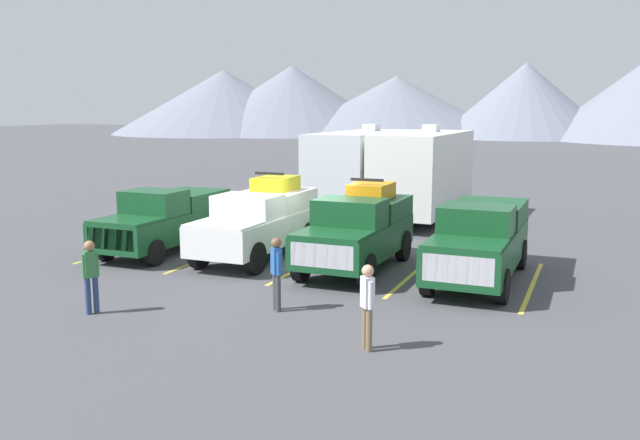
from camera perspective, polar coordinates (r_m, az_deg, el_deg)
ground_plane at (r=20.79m, az=-0.98°, el=-3.66°), size 240.00×240.00×0.00m
pickup_truck_a at (r=22.96m, az=-12.76°, el=0.10°), size 2.09×5.34×2.08m
pickup_truck_b at (r=21.53m, az=-5.11°, el=0.03°), size 2.14×5.31×2.63m
pickup_truck_c at (r=19.96m, az=3.22°, el=-0.71°), size 2.17×5.20×2.60m
pickup_truck_d at (r=19.15m, az=13.26°, el=-1.57°), size 2.12×5.72×2.15m
lot_stripe_a at (r=24.06m, az=-15.57°, el=-2.17°), size 0.12×5.50×0.01m
lot_stripe_b at (r=22.21m, az=-8.86°, el=-2.90°), size 0.12×5.50×0.01m
lot_stripe_c at (r=20.72m, az=-1.06°, el=-3.69°), size 0.12×5.50×0.01m
lot_stripe_d at (r=19.67m, az=7.77°, el=-4.50°), size 0.12×5.50×0.01m
lot_stripe_e at (r=19.13m, az=17.36°, el=-5.26°), size 0.12×5.50×0.01m
camper_trailer_a at (r=29.33m, az=3.55°, el=4.32°), size 2.74×8.52×3.95m
camper_trailer_b at (r=28.26m, az=8.66°, el=4.05°), size 2.77×8.26×3.97m
person_a at (r=13.37m, az=3.99°, el=-6.82°), size 0.32×0.32×1.72m
person_b at (r=15.88m, az=-3.67°, el=-4.12°), size 0.33×0.32×1.74m
person_c at (r=16.49m, az=-18.66°, el=-4.14°), size 0.31×0.32×1.72m
mountain_ridge at (r=105.76m, az=20.05°, el=10.02°), size 147.15×45.56×16.59m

